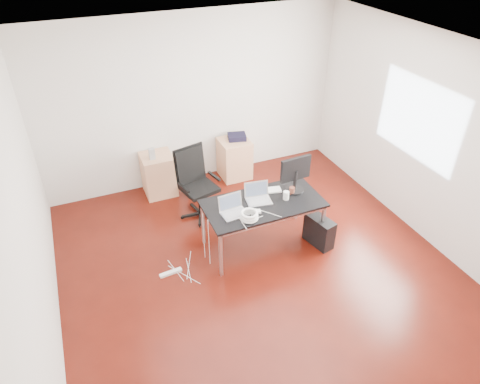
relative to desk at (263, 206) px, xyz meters
name	(u,v)px	position (x,y,z in m)	size (l,w,h in m)	color
room_shell	(261,176)	(-0.22, -0.36, 0.73)	(5.00, 5.00, 5.00)	#3C0C06
desk	(263,206)	(0.00, 0.00, 0.00)	(1.60, 0.80, 0.73)	black
office_chair	(196,180)	(-0.60, 1.07, -0.07)	(0.58, 0.60, 1.08)	black
filing_cabinet_left	(159,174)	(-1.01, 1.87, -0.33)	(0.50, 0.50, 0.70)	tan
filing_cabinet_right	(234,158)	(0.35, 1.87, -0.33)	(0.50, 0.50, 0.70)	tan
pc_tower	(319,231)	(0.75, -0.29, -0.46)	(0.20, 0.45, 0.44)	black
wastebasket	(194,188)	(-0.50, 1.56, -0.54)	(0.24, 0.24, 0.28)	black
power_strip	(171,273)	(-1.36, -0.07, -0.66)	(0.30, 0.06, 0.04)	white
laptop_left	(233,209)	(-0.46, -0.05, 0.11)	(0.35, 0.28, 0.23)	silver
laptop_right	(258,196)	(-0.04, 0.08, 0.11)	(0.37, 0.30, 0.23)	silver
monitor	(295,172)	(0.53, 0.11, 0.34)	(0.45, 0.26, 0.51)	black
keyboard	(265,191)	(0.14, 0.23, 0.06)	(0.44, 0.14, 0.02)	white
cup_white	(286,195)	(0.32, -0.05, 0.11)	(0.08, 0.08, 0.12)	white
cup_brown	(292,190)	(0.45, 0.04, 0.10)	(0.08, 0.08, 0.10)	brown
cable_coil	(249,216)	(-0.32, -0.25, 0.11)	(0.24, 0.24, 0.11)	white
power_adapter	(258,211)	(-0.16, -0.17, 0.07)	(0.07, 0.07, 0.03)	white
speaker	(152,154)	(-1.08, 1.80, 0.11)	(0.09, 0.08, 0.18)	#9E9E9E
navy_garment	(237,137)	(0.41, 1.90, 0.07)	(0.30, 0.24, 0.09)	black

